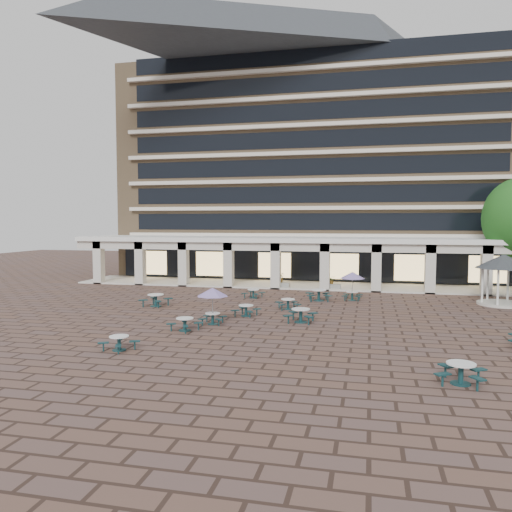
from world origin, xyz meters
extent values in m
plane|color=brown|center=(0.00, 0.00, 0.00)|extent=(120.00, 120.00, 0.00)
cube|color=#8F7250|center=(0.00, 25.50, 11.00)|extent=(40.00, 15.00, 22.00)
cube|color=beige|center=(0.00, 17.75, 4.50)|extent=(36.80, 0.50, 0.35)
cube|color=black|center=(0.00, 17.98, 5.80)|extent=(35.20, 0.05, 1.60)
cube|color=beige|center=(0.00, 17.75, 7.10)|extent=(36.80, 0.50, 0.35)
cube|color=black|center=(0.00, 17.98, 8.40)|extent=(35.20, 0.05, 1.60)
cube|color=beige|center=(0.00, 17.75, 9.70)|extent=(36.80, 0.50, 0.35)
cube|color=black|center=(0.00, 17.98, 11.00)|extent=(35.20, 0.05, 1.60)
cube|color=beige|center=(0.00, 17.75, 12.30)|extent=(36.80, 0.50, 0.35)
cube|color=black|center=(0.00, 17.98, 13.60)|extent=(35.20, 0.05, 1.60)
cube|color=beige|center=(0.00, 17.75, 14.90)|extent=(36.80, 0.50, 0.35)
cube|color=black|center=(0.00, 17.98, 16.20)|extent=(35.20, 0.05, 1.60)
cube|color=beige|center=(0.00, 17.75, 17.50)|extent=(36.80, 0.50, 0.35)
cube|color=black|center=(0.00, 17.98, 18.80)|extent=(35.20, 0.05, 1.60)
cube|color=beige|center=(0.00, 17.75, 20.10)|extent=(36.80, 0.50, 0.35)
cube|color=black|center=(0.00, 17.98, 21.40)|extent=(35.20, 0.05, 1.60)
cube|color=white|center=(0.00, 15.00, 4.20)|extent=(42.00, 6.60, 0.40)
cube|color=beige|center=(0.00, 12.15, 3.75)|extent=(42.00, 0.30, 0.90)
cube|color=black|center=(0.00, 17.70, 1.80)|extent=(38.00, 0.15, 3.20)
cube|color=beige|center=(0.00, 15.00, 0.06)|extent=(42.00, 6.00, 0.12)
cube|color=beige|center=(-19.00, 12.40, 2.00)|extent=(0.80, 0.80, 4.00)
cube|color=beige|center=(-14.78, 12.40, 2.00)|extent=(0.80, 0.80, 4.00)
cube|color=beige|center=(-10.56, 12.40, 2.00)|extent=(0.80, 0.80, 4.00)
cube|color=beige|center=(-6.33, 12.40, 2.00)|extent=(0.80, 0.80, 4.00)
cube|color=beige|center=(-2.11, 12.40, 2.00)|extent=(0.80, 0.80, 4.00)
cube|color=beige|center=(2.11, 12.40, 2.00)|extent=(0.80, 0.80, 4.00)
cube|color=beige|center=(6.33, 12.40, 2.00)|extent=(0.80, 0.80, 4.00)
cube|color=beige|center=(10.56, 12.40, 2.00)|extent=(0.80, 0.80, 4.00)
cube|color=beige|center=(14.78, 12.40, 2.00)|extent=(0.80, 0.80, 4.00)
cube|color=#FFD88C|center=(-16.00, 17.55, 1.60)|extent=(3.20, 0.08, 2.40)
cube|color=#FFD88C|center=(-9.60, 17.55, 1.60)|extent=(3.20, 0.08, 2.40)
cube|color=#FFD88C|center=(-3.20, 17.55, 1.60)|extent=(3.20, 0.08, 2.40)
cube|color=#FFD88C|center=(3.20, 17.55, 1.60)|extent=(3.20, 0.08, 2.40)
cube|color=#FFD88C|center=(9.60, 17.55, 1.60)|extent=(3.20, 0.08, 2.40)
cube|color=#FFD88C|center=(16.00, 17.55, 1.60)|extent=(3.20, 0.08, 2.40)
cylinder|color=#13363B|center=(-5.23, -9.46, 0.02)|extent=(0.62, 0.62, 0.04)
cylinder|color=#13363B|center=(-5.23, -9.46, 0.29)|extent=(0.16, 0.16, 0.58)
cylinder|color=white|center=(-5.23, -9.46, 0.64)|extent=(0.88, 0.88, 0.04)
cube|color=#13363B|center=(-4.61, -9.17, 0.39)|extent=(0.54, 0.43, 0.04)
cylinder|color=#13363B|center=(-4.61, -9.17, 0.18)|extent=(0.07, 0.07, 0.37)
cube|color=#13363B|center=(-5.52, -8.84, 0.39)|extent=(0.43, 0.54, 0.04)
cylinder|color=#13363B|center=(-5.52, -8.84, 0.18)|extent=(0.07, 0.07, 0.37)
cube|color=#13363B|center=(-5.85, -9.75, 0.39)|extent=(0.54, 0.43, 0.04)
cylinder|color=#13363B|center=(-5.85, -9.75, 0.18)|extent=(0.07, 0.07, 0.37)
cube|color=#13363B|center=(-4.93, -10.08, 0.39)|extent=(0.43, 0.54, 0.04)
cylinder|color=#13363B|center=(-4.93, -10.08, 0.18)|extent=(0.07, 0.07, 0.37)
cylinder|color=#13363B|center=(-3.79, -4.97, 0.02)|extent=(0.65, 0.65, 0.04)
cylinder|color=#13363B|center=(-3.79, -4.97, 0.31)|extent=(0.17, 0.17, 0.61)
cylinder|color=white|center=(-3.79, -4.97, 0.68)|extent=(0.92, 0.92, 0.05)
cube|color=#13363B|center=(-3.13, -4.68, 0.41)|extent=(0.57, 0.44, 0.05)
cylinder|color=#13363B|center=(-3.13, -4.68, 0.19)|extent=(0.07, 0.07, 0.39)
cube|color=#13363B|center=(-4.08, -4.31, 0.41)|extent=(0.44, 0.57, 0.05)
cylinder|color=#13363B|center=(-4.08, -4.31, 0.19)|extent=(0.07, 0.07, 0.39)
cube|color=#13363B|center=(-4.45, -5.26, 0.41)|extent=(0.57, 0.44, 0.05)
cylinder|color=#13363B|center=(-4.45, -5.26, 0.19)|extent=(0.07, 0.07, 0.39)
cube|color=#13363B|center=(-3.50, -5.63, 0.41)|extent=(0.44, 0.57, 0.05)
cylinder|color=#13363B|center=(-3.50, -5.63, 0.19)|extent=(0.07, 0.07, 0.39)
cylinder|color=#13363B|center=(9.04, -11.00, 0.02)|extent=(0.72, 0.72, 0.04)
cylinder|color=#13363B|center=(9.04, -11.00, 0.34)|extent=(0.18, 0.18, 0.68)
cylinder|color=white|center=(9.04, -11.00, 0.75)|extent=(1.02, 1.02, 0.05)
cube|color=#13363B|center=(9.71, -10.57, 0.45)|extent=(0.63, 0.54, 0.05)
cylinder|color=#13363B|center=(9.71, -10.57, 0.22)|extent=(0.08, 0.08, 0.43)
cube|color=#13363B|center=(8.61, -10.32, 0.45)|extent=(0.54, 0.63, 0.05)
cylinder|color=#13363B|center=(8.61, -10.32, 0.22)|extent=(0.08, 0.08, 0.43)
cube|color=#13363B|center=(8.36, -11.43, 0.45)|extent=(0.63, 0.54, 0.05)
cylinder|color=#13363B|center=(8.36, -11.43, 0.22)|extent=(0.08, 0.08, 0.43)
cube|color=#13363B|center=(9.46, -11.68, 0.45)|extent=(0.54, 0.63, 0.05)
cylinder|color=#13363B|center=(9.46, -11.68, 0.22)|extent=(0.08, 0.08, 0.43)
cylinder|color=#13363B|center=(0.54, 2.71, 0.02)|extent=(0.64, 0.64, 0.04)
cylinder|color=#13363B|center=(0.54, 2.71, 0.30)|extent=(0.17, 0.17, 0.61)
cylinder|color=white|center=(0.54, 2.71, 0.67)|extent=(0.92, 0.92, 0.05)
cube|color=#13363B|center=(0.83, 3.36, 0.40)|extent=(0.44, 0.57, 0.05)
cylinder|color=#13363B|center=(0.83, 3.36, 0.19)|extent=(0.07, 0.07, 0.39)
cube|color=#13363B|center=(-0.12, 3.01, 0.40)|extent=(0.57, 0.44, 0.05)
cylinder|color=#13363B|center=(-0.12, 3.01, 0.19)|extent=(0.07, 0.07, 0.39)
cube|color=#13363B|center=(0.24, 2.06, 0.40)|extent=(0.44, 0.57, 0.05)
cylinder|color=#13363B|center=(0.24, 2.06, 0.19)|extent=(0.07, 0.07, 0.39)
cube|color=#13363B|center=(1.19, 2.41, 0.40)|extent=(0.57, 0.44, 0.05)
cylinder|color=#13363B|center=(1.19, 2.41, 0.19)|extent=(0.07, 0.07, 0.39)
cylinder|color=#13363B|center=(-2.87, -3.01, 0.02)|extent=(0.60, 0.60, 0.03)
cylinder|color=#13363B|center=(-2.87, -3.01, 0.28)|extent=(0.15, 0.15, 0.56)
cylinder|color=white|center=(-2.87, -3.01, 0.62)|extent=(0.86, 0.86, 0.04)
cube|color=#13363B|center=(-2.42, -2.51, 0.38)|extent=(0.49, 0.51, 0.04)
cylinder|color=#13363B|center=(-2.42, -2.51, 0.18)|extent=(0.07, 0.07, 0.36)
cube|color=#13363B|center=(-3.37, -2.57, 0.38)|extent=(0.51, 0.49, 0.04)
cylinder|color=#13363B|center=(-3.37, -2.57, 0.18)|extent=(0.07, 0.07, 0.36)
cube|color=#13363B|center=(-3.31, -3.51, 0.38)|extent=(0.49, 0.51, 0.04)
cylinder|color=#13363B|center=(-3.31, -3.51, 0.18)|extent=(0.07, 0.07, 0.36)
cube|color=#13363B|center=(-2.37, -3.45, 0.38)|extent=(0.51, 0.49, 0.04)
cylinder|color=#13363B|center=(-2.37, -3.45, 0.18)|extent=(0.07, 0.07, 0.36)
cylinder|color=gray|center=(-2.87, -3.01, 1.03)|extent=(0.04, 0.04, 2.05)
cone|color=#856FB5|center=(-2.87, -3.01, 1.84)|extent=(1.80, 1.80, 0.47)
cylinder|color=#13363B|center=(-8.53, 1.83, 0.02)|extent=(0.77, 0.77, 0.04)
cylinder|color=#13363B|center=(-8.53, 1.83, 0.36)|extent=(0.20, 0.20, 0.73)
cylinder|color=white|center=(-8.53, 1.83, 0.81)|extent=(1.10, 1.10, 0.06)
cube|color=#13363B|center=(-7.82, 2.33, 0.49)|extent=(0.67, 0.60, 0.06)
cylinder|color=#13363B|center=(-7.82, 2.33, 0.23)|extent=(0.09, 0.09, 0.46)
cube|color=#13363B|center=(-9.02, 2.53, 0.49)|extent=(0.60, 0.67, 0.06)
cylinder|color=#13363B|center=(-9.02, 2.53, 0.23)|extent=(0.09, 0.09, 0.46)
cube|color=#13363B|center=(-9.23, 1.33, 0.49)|extent=(0.67, 0.60, 0.06)
cylinder|color=#13363B|center=(-9.23, 1.33, 0.23)|extent=(0.09, 0.09, 0.46)
cube|color=#13363B|center=(-8.03, 1.12, 0.49)|extent=(0.60, 0.67, 0.06)
cylinder|color=#13363B|center=(-8.03, 1.12, 0.23)|extent=(0.09, 0.09, 0.46)
cylinder|color=#13363B|center=(-1.61, -0.23, 0.02)|extent=(0.64, 0.64, 0.04)
cylinder|color=#13363B|center=(-1.61, -0.23, 0.30)|extent=(0.16, 0.16, 0.60)
cylinder|color=white|center=(-1.61, -0.23, 0.67)|extent=(0.91, 0.91, 0.05)
cube|color=#13363B|center=(-1.01, 0.16, 0.40)|extent=(0.56, 0.49, 0.05)
cylinder|color=#13363B|center=(-1.01, 0.16, 0.19)|extent=(0.07, 0.07, 0.38)
cube|color=#13363B|center=(-2.00, 0.37, 0.40)|extent=(0.49, 0.56, 0.05)
cylinder|color=#13363B|center=(-2.00, 0.37, 0.19)|extent=(0.07, 0.07, 0.38)
cube|color=#13363B|center=(-2.20, -0.62, 0.40)|extent=(0.56, 0.49, 0.05)
cylinder|color=#13363B|center=(-2.20, -0.62, 0.19)|extent=(0.07, 0.07, 0.38)
cube|color=#13363B|center=(-1.22, -0.83, 0.40)|extent=(0.49, 0.56, 0.05)
cylinder|color=#13363B|center=(-1.22, -0.83, 0.19)|extent=(0.07, 0.07, 0.38)
cylinder|color=#13363B|center=(1.95, -1.39, 0.02)|extent=(0.75, 0.75, 0.04)
cylinder|color=#13363B|center=(1.95, -1.39, 0.35)|extent=(0.19, 0.19, 0.70)
cylinder|color=white|center=(1.95, -1.39, 0.78)|extent=(1.07, 1.07, 0.05)
cube|color=#13363B|center=(2.59, -0.86, 0.47)|extent=(0.64, 0.61, 0.05)
cylinder|color=#13363B|center=(2.59, -0.86, 0.22)|extent=(0.09, 0.09, 0.45)
cube|color=#13363B|center=(1.41, -0.76, 0.47)|extent=(0.61, 0.64, 0.05)
cylinder|color=#13363B|center=(1.41, -0.76, 0.22)|extent=(0.09, 0.09, 0.45)
cube|color=#13363B|center=(1.31, -1.93, 0.47)|extent=(0.64, 0.61, 0.05)
cylinder|color=#13363B|center=(1.31, -1.93, 0.22)|extent=(0.09, 0.09, 0.45)
cube|color=#13363B|center=(2.48, -2.03, 0.47)|extent=(0.61, 0.64, 0.05)
cylinder|color=#13363B|center=(2.48, -2.03, 0.22)|extent=(0.09, 0.09, 0.45)
cylinder|color=#13363B|center=(4.56, 7.47, 0.02)|extent=(0.61, 0.61, 0.03)
cylinder|color=#13363B|center=(4.56, 7.47, 0.29)|extent=(0.16, 0.16, 0.57)
cylinder|color=white|center=(4.56, 7.47, 0.63)|extent=(0.87, 0.87, 0.04)
cube|color=#13363B|center=(5.07, 7.92, 0.38)|extent=(0.52, 0.50, 0.04)
cylinder|color=#13363B|center=(5.07, 7.92, 0.18)|extent=(0.07, 0.07, 0.36)
cube|color=#13363B|center=(4.12, 7.98, 0.38)|extent=(0.50, 0.52, 0.04)
cylinder|color=#13363B|center=(4.12, 7.98, 0.18)|extent=(0.07, 0.07, 0.36)
cube|color=#13363B|center=(4.06, 7.03, 0.38)|extent=(0.52, 0.50, 0.04)
cylinder|color=#13363B|center=(4.06, 7.03, 0.18)|extent=(0.07, 0.07, 0.36)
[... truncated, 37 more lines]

